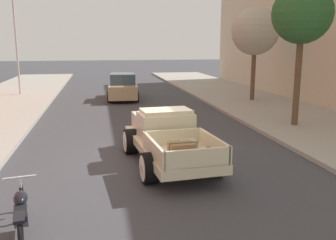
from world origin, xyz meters
name	(u,v)px	position (x,y,z in m)	size (l,w,h in m)	color
ground_plane	(156,157)	(0.00, 0.00, 0.00)	(140.00, 140.00, 0.00)	#3D3D42
hotrod_truck_cream	(166,137)	(0.23, -0.50, 0.75)	(2.47, 5.04, 1.58)	beige
motorcycle_parked	(21,211)	(-3.20, -4.25, 0.44)	(0.64, 2.10, 0.93)	black
car_background_tan	(123,87)	(-0.16, 12.46, 0.77)	(2.11, 4.42, 1.65)	tan
flagpole	(17,7)	(-6.67, 15.11, 5.77)	(1.74, 0.16, 9.16)	#B2B2B7
street_tree_nearest	(302,15)	(6.31, 2.85, 4.60)	(2.38, 2.38, 5.69)	brown
street_tree_second	(255,32)	(7.42, 9.80, 4.17)	(2.78, 2.78, 5.44)	brown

